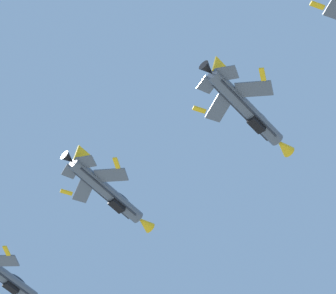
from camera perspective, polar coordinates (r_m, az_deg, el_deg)
fighter_jet_lead at (r=112.88m, az=-11.63°, el=-8.85°), size 11.52×14.05×4.41m
fighter_jet_left_wing at (r=103.93m, az=-4.27°, el=-3.20°), size 11.53×14.05×4.37m
fighter_jet_right_wing at (r=93.60m, az=5.63°, el=2.67°), size 11.50×14.05×4.52m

